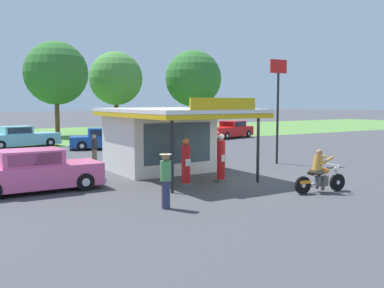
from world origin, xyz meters
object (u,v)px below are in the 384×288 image
at_px(roadside_pole_sign, 278,94).
at_px(gas_pump_nearside, 186,164).
at_px(featured_classic_sedan, 34,172).
at_px(parked_car_back_row_right, 230,130).
at_px(parked_car_back_row_centre, 151,134).
at_px(bystander_strolling_foreground, 166,179).
at_px(bystander_leaning_by_kiosk, 94,148).
at_px(motorcycle_with_rider, 320,175).
at_px(gas_pump_offside, 221,160).
at_px(parked_car_back_row_centre_right, 21,138).
at_px(parked_car_back_row_far_right, 106,139).

bearing_deg(roadside_pole_sign, gas_pump_nearside, -159.67).
xyz_separation_m(featured_classic_sedan, parked_car_back_row_right, (20.76, 15.85, -0.01)).
relative_size(parked_car_back_row_centre, bystander_strolling_foreground, 3.29).
distance_m(gas_pump_nearside, bystander_strolling_foreground, 3.79).
height_order(parked_car_back_row_centre, bystander_leaning_by_kiosk, bystander_leaning_by_kiosk).
xyz_separation_m(motorcycle_with_rider, roadside_pole_sign, (3.87, 6.40, 3.03)).
relative_size(gas_pump_offside, roadside_pole_sign, 0.36).
bearing_deg(roadside_pole_sign, parked_car_back_row_centre_right, 121.66).
bearing_deg(bystander_strolling_foreground, parked_car_back_row_centre, 64.55).
relative_size(parked_car_back_row_centre_right, roadside_pole_sign, 1.01).
bearing_deg(bystander_strolling_foreground, parked_car_back_row_far_right, 74.85).
distance_m(gas_pump_nearside, parked_car_back_row_right, 23.54).
distance_m(featured_classic_sedan, bystander_strolling_foreground, 5.57).
relative_size(motorcycle_with_rider, roadside_pole_sign, 0.40).
bearing_deg(featured_classic_sedan, parked_car_back_row_right, 37.35).
height_order(motorcycle_with_rider, parked_car_back_row_far_right, motorcycle_with_rider).
distance_m(parked_car_back_row_centre_right, roadside_pole_sign, 19.10).
bearing_deg(bystander_leaning_by_kiosk, featured_classic_sedan, -126.44).
height_order(featured_classic_sedan, bystander_leaning_by_kiosk, featured_classic_sedan).
distance_m(parked_car_back_row_centre, roadside_pole_sign, 15.44).
relative_size(gas_pump_nearside, parked_car_back_row_right, 0.34).
xyz_separation_m(featured_classic_sedan, bystander_leaning_by_kiosk, (4.30, 5.83, 0.11)).
distance_m(gas_pump_nearside, motorcycle_with_rider, 5.04).
bearing_deg(gas_pump_offside, motorcycle_with_rider, -65.18).
distance_m(gas_pump_nearside, bystander_leaning_by_kiosk, 7.79).
height_order(parked_car_back_row_centre_right, parked_car_back_row_far_right, parked_car_back_row_centre_right).
height_order(gas_pump_nearside, parked_car_back_row_far_right, gas_pump_nearside).
height_order(parked_car_back_row_centre, bystander_strolling_foreground, bystander_strolling_foreground).
height_order(motorcycle_with_rider, bystander_strolling_foreground, bystander_strolling_foreground).
relative_size(motorcycle_with_rider, parked_car_back_row_centre_right, 0.39).
distance_m(parked_car_back_row_centre, bystander_strolling_foreground, 22.96).
height_order(featured_classic_sedan, parked_car_back_row_right, featured_classic_sedan).
bearing_deg(bystander_strolling_foreground, motorcycle_with_rider, -7.98).
distance_m(gas_pump_offside, bystander_leaning_by_kiosk, 8.19).
distance_m(motorcycle_with_rider, bystander_leaning_by_kiosk, 12.26).
relative_size(featured_classic_sedan, roadside_pole_sign, 0.89).
height_order(gas_pump_nearside, bystander_leaning_by_kiosk, gas_pump_nearside).
xyz_separation_m(gas_pump_nearside, parked_car_back_row_centre_right, (-2.63, 18.75, -0.15)).
distance_m(gas_pump_offside, parked_car_back_row_right, 22.46).
relative_size(parked_car_back_row_centre, parked_car_back_row_centre_right, 1.02).
bearing_deg(parked_car_back_row_centre, gas_pump_nearside, -112.55).
distance_m(featured_classic_sedan, parked_car_back_row_right, 26.12).
xyz_separation_m(gas_pump_offside, parked_car_back_row_far_right, (0.58, 14.60, -0.22)).
bearing_deg(bystander_leaning_by_kiosk, parked_car_back_row_right, 31.33).
xyz_separation_m(motorcycle_with_rider, featured_classic_sedan, (-8.71, 5.61, 0.06)).
bearing_deg(bystander_strolling_foreground, parked_car_back_row_right, 49.03).
xyz_separation_m(motorcycle_with_rider, parked_car_back_row_centre_right, (-6.04, 22.46, 0.05)).
distance_m(gas_pump_nearside, featured_classic_sedan, 5.63).
height_order(motorcycle_with_rider, parked_car_back_row_centre, motorcycle_with_rider).
bearing_deg(parked_car_back_row_far_right, roadside_pole_sign, -67.23).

